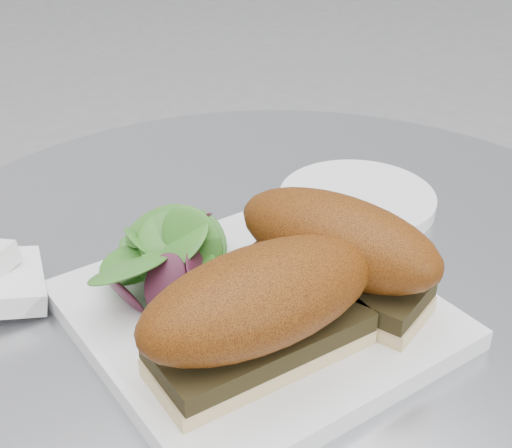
% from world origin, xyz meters
% --- Properties ---
extents(plate, '(0.25, 0.25, 0.02)m').
position_xyz_m(plate, '(-0.06, -0.04, 0.74)').
color(plate, white).
rests_on(plate, table).
extents(sandwich_left, '(0.17, 0.08, 0.08)m').
position_xyz_m(sandwich_left, '(-0.09, -0.09, 0.79)').
color(sandwich_left, beige).
rests_on(sandwich_left, plate).
extents(sandwich_right, '(0.12, 0.17, 0.08)m').
position_xyz_m(sandwich_right, '(-0.00, -0.07, 0.79)').
color(sandwich_right, beige).
rests_on(sandwich_right, plate).
extents(salad, '(0.12, 0.12, 0.05)m').
position_xyz_m(salad, '(-0.09, 0.03, 0.77)').
color(salad, '#427F29').
rests_on(salad, plate).
extents(saucer, '(0.15, 0.15, 0.01)m').
position_xyz_m(saucer, '(0.12, 0.05, 0.74)').
color(saucer, white).
rests_on(saucer, table).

